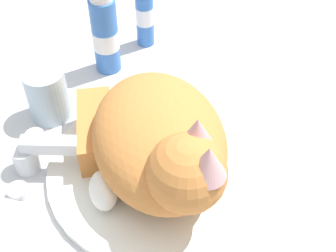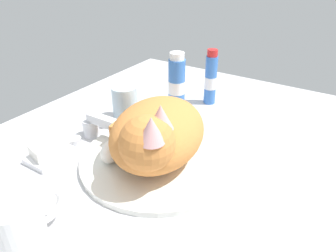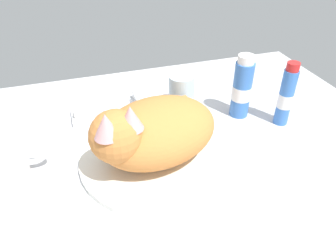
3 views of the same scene
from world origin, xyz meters
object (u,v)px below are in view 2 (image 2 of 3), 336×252
at_px(toothpaste_bottle, 177,83).
at_px(mouthwash_bottle, 211,79).
at_px(soap_bar, 49,149).
at_px(faucet, 95,127).
at_px(rinse_cup, 125,103).
at_px(cat, 154,133).
at_px(coffee_mug, 19,226).

bearing_deg(toothpaste_bottle, mouthwash_bottle, -38.45).
height_order(soap_bar, toothpaste_bottle, toothpaste_bottle).
xyz_separation_m(soap_bar, mouthwash_bottle, (0.42, -0.15, 0.05)).
distance_m(faucet, rinse_cup, 0.11).
height_order(soap_bar, mouthwash_bottle, mouthwash_bottle).
height_order(cat, toothpaste_bottle, cat).
bearing_deg(soap_bar, rinse_cup, -4.33).
height_order(faucet, soap_bar, faucet).
xyz_separation_m(faucet, coffee_mug, (-0.28, -0.13, 0.02)).
bearing_deg(rinse_cup, soap_bar, 175.67).
bearing_deg(rinse_cup, toothpaste_bottle, -32.37).
bearing_deg(rinse_cup, cat, -125.09).
bearing_deg(mouthwash_bottle, toothpaste_bottle, 141.55).
distance_m(cat, soap_bar, 0.22).
xyz_separation_m(coffee_mug, soap_bar, (0.17, 0.15, -0.02)).
distance_m(coffee_mug, mouthwash_bottle, 0.59).
xyz_separation_m(rinse_cup, soap_bar, (-0.22, 0.02, -0.02)).
bearing_deg(cat, toothpaste_bottle, 22.21).
xyz_separation_m(faucet, mouthwash_bottle, (0.31, -0.13, 0.04)).
bearing_deg(rinse_cup, coffee_mug, -161.03).
height_order(faucet, toothpaste_bottle, toothpaste_bottle).
bearing_deg(toothpaste_bottle, soap_bar, 164.75).
bearing_deg(coffee_mug, mouthwash_bottle, -0.38).
height_order(coffee_mug, mouthwash_bottle, mouthwash_bottle).
distance_m(coffee_mug, toothpaste_bottle, 0.51).
distance_m(cat, mouthwash_bottle, 0.32).
height_order(rinse_cup, toothpaste_bottle, toothpaste_bottle).
height_order(cat, coffee_mug, cat).
relative_size(coffee_mug, toothpaste_bottle, 0.75).
relative_size(faucet, mouthwash_bottle, 0.85).
relative_size(faucet, rinse_cup, 1.51).
distance_m(rinse_cup, soap_bar, 0.22).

